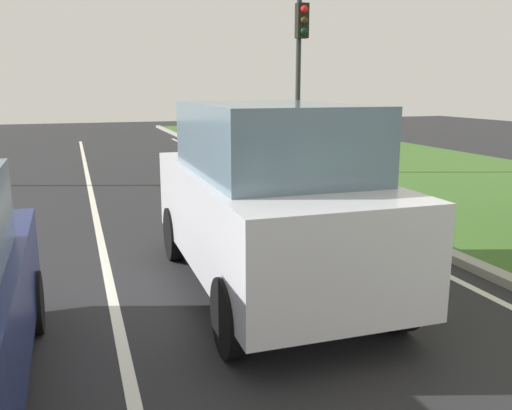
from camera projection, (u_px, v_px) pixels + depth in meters
The scene contains 7 objects.
ground_plane at pixel (134, 217), 10.42m from camera, with size 60.00×60.00×0.00m, color #262628.
lane_line_center at pixel (96, 220), 10.20m from camera, with size 0.12×32.00×0.01m, color silver.
lane_line_right_edge at pixel (304, 204), 11.55m from camera, with size 0.12×32.00×0.01m, color silver.
grass_verge_right at pixel (489, 189), 13.08m from camera, with size 9.00×48.00×0.06m, color #3D6628.
curb_right at pixel (326, 200), 11.70m from camera, with size 0.24×48.00×0.12m, color #9E9B93.
car_suv_ahead at pixel (267, 197), 6.46m from camera, with size 2.01×4.52×2.28m.
traffic_light_near_right at pixel (300, 55), 14.70m from camera, with size 0.32×0.50×4.91m.
Camera 1 is at (-1.01, 3.65, 2.46)m, focal length 37.77 mm.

